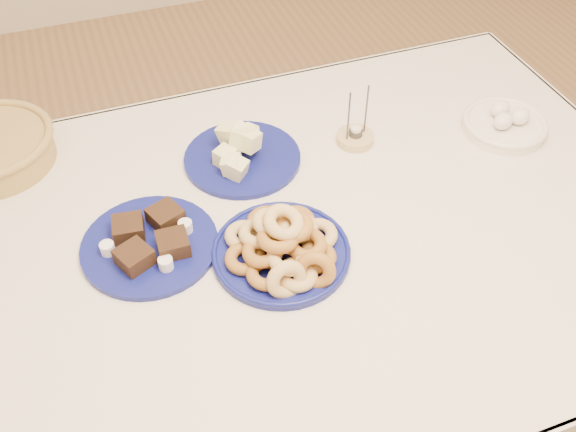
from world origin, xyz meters
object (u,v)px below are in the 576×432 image
object	(u,v)px
dining_table	(280,267)
donut_platter	(283,247)
melon_plate	(241,152)
brownie_plate	(150,242)
egg_bowl	(505,124)
candle_holder	(355,137)

from	to	relation	value
dining_table	donut_platter	xyz separation A→B (m)	(-0.02, -0.06, 0.14)
melon_plate	brownie_plate	distance (m)	0.32
melon_plate	egg_bowl	distance (m)	0.64
candle_holder	egg_bowl	world-z (taller)	candle_holder
dining_table	melon_plate	bearing A→B (deg)	91.29
melon_plate	brownie_plate	world-z (taller)	melon_plate
egg_bowl	candle_holder	bearing A→B (deg)	166.64
melon_plate	egg_bowl	size ratio (longest dim) A/B	1.32
melon_plate	brownie_plate	size ratio (longest dim) A/B	0.98
egg_bowl	dining_table	bearing A→B (deg)	-167.62
brownie_plate	melon_plate	bearing A→B (deg)	37.64
egg_bowl	brownie_plate	bearing A→B (deg)	-174.61
egg_bowl	donut_platter	bearing A→B (deg)	-162.69
donut_platter	candle_holder	distance (m)	0.40
dining_table	donut_platter	world-z (taller)	donut_platter
dining_table	melon_plate	distance (m)	0.28
candle_holder	melon_plate	bearing A→B (deg)	174.75
dining_table	egg_bowl	distance (m)	0.65
brownie_plate	egg_bowl	xyz separation A→B (m)	(0.88, 0.08, 0.01)
dining_table	egg_bowl	bearing A→B (deg)	12.38
dining_table	egg_bowl	size ratio (longest dim) A/B	6.93
dining_table	donut_platter	distance (m)	0.15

